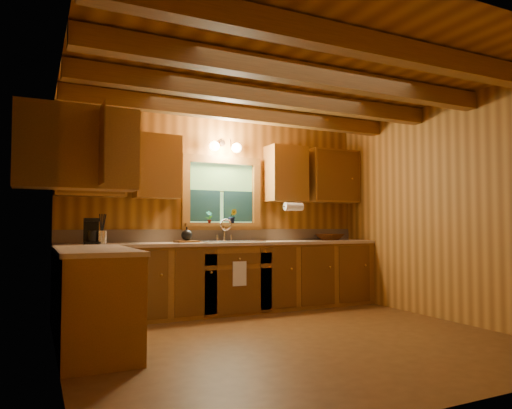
{
  "coord_description": "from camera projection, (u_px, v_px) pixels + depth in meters",
  "views": [
    {
      "loc": [
        -2.3,
        -3.99,
        1.1
      ],
      "look_at": [
        0.0,
        0.8,
        1.35
      ],
      "focal_mm": 32.62,
      "sensor_mm": 36.0,
      "label": 1
    }
  ],
  "objects": [
    {
      "name": "room",
      "position": [
        291.0,
        206.0,
        4.59
      ],
      "size": [
        4.2,
        4.2,
        4.2
      ],
      "color": "#573415",
      "rests_on": "ground"
    },
    {
      "name": "ceiling_beams",
      "position": [
        291.0,
        87.0,
        4.65
      ],
      "size": [
        4.2,
        2.54,
        0.18
      ],
      "color": "brown",
      "rests_on": "room"
    },
    {
      "name": "base_cabinets",
      "position": [
        201.0,
        283.0,
        5.49
      ],
      "size": [
        4.2,
        2.22,
        0.86
      ],
      "color": "brown",
      "rests_on": "ground"
    },
    {
      "name": "countertop",
      "position": [
        202.0,
        245.0,
        5.53
      ],
      "size": [
        4.2,
        2.24,
        0.04
      ],
      "color": "tan",
      "rests_on": "base_cabinets"
    },
    {
      "name": "backsplash",
      "position": [
        221.0,
        235.0,
        6.28
      ],
      "size": [
        4.2,
        0.02,
        0.16
      ],
      "primitive_type": "cube",
      "color": "tan",
      "rests_on": "room"
    },
    {
      "name": "dishwasher_panel",
      "position": [
        126.0,
        295.0,
        4.53
      ],
      "size": [
        0.02,
        0.6,
        0.8
      ],
      "primitive_type": "cube",
      "color": "white",
      "rests_on": "base_cabinets"
    },
    {
      "name": "upper_cabinets",
      "position": [
        192.0,
        166.0,
        5.66
      ],
      "size": [
        4.19,
        1.77,
        0.78
      ],
      "color": "brown",
      "rests_on": "room"
    },
    {
      "name": "window",
      "position": [
        222.0,
        195.0,
        6.28
      ],
      "size": [
        1.12,
        0.08,
        1.0
      ],
      "color": "brown",
      "rests_on": "room"
    },
    {
      "name": "window_sill",
      "position": [
        223.0,
        225.0,
        6.22
      ],
      "size": [
        1.06,
        0.14,
        0.04
      ],
      "primitive_type": "cube",
      "color": "brown",
      "rests_on": "room"
    },
    {
      "name": "wall_sconce",
      "position": [
        225.0,
        147.0,
        6.21
      ],
      "size": [
        0.45,
        0.21,
        0.17
      ],
      "color": "black",
      "rests_on": "room"
    },
    {
      "name": "paper_towel_roll",
      "position": [
        293.0,
        207.0,
        6.37
      ],
      "size": [
        0.27,
        0.11,
        0.11
      ],
      "primitive_type": "cylinder",
      "rotation": [
        0.0,
        1.57,
        0.0
      ],
      "color": "white",
      "rests_on": "upper_cabinets"
    },
    {
      "name": "dish_towel",
      "position": [
        240.0,
        274.0,
        5.7
      ],
      "size": [
        0.18,
        0.01,
        0.3
      ],
      "primitive_type": "cube",
      "color": "white",
      "rests_on": "base_cabinets"
    },
    {
      "name": "sink",
      "position": [
        229.0,
        245.0,
        6.02
      ],
      "size": [
        0.82,
        0.48,
        0.43
      ],
      "color": "silver",
      "rests_on": "countertop"
    },
    {
      "name": "coffee_maker",
      "position": [
        91.0,
        231.0,
        5.25
      ],
      "size": [
        0.16,
        0.21,
        0.29
      ],
      "rotation": [
        0.0,
        0.0,
        -0.08
      ],
      "color": "black",
      "rests_on": "countertop"
    },
    {
      "name": "utensil_crock",
      "position": [
        102.0,
        237.0,
        5.27
      ],
      "size": [
        0.12,
        0.12,
        0.34
      ],
      "rotation": [
        0.0,
        0.0,
        0.01
      ],
      "color": "silver",
      "rests_on": "countertop"
    },
    {
      "name": "cutting_board",
      "position": [
        187.0,
        242.0,
        5.74
      ],
      "size": [
        0.29,
        0.22,
        0.02
      ],
      "primitive_type": "cube",
      "rotation": [
        0.0,
        0.0,
        0.09
      ],
      "color": "#5C3613",
      "rests_on": "countertop"
    },
    {
      "name": "teakettle",
      "position": [
        187.0,
        235.0,
        5.75
      ],
      "size": [
        0.13,
        0.13,
        0.17
      ],
      "rotation": [
        0.0,
        0.0,
        -0.1
      ],
      "color": "black",
      "rests_on": "cutting_board"
    },
    {
      "name": "wicker_basket",
      "position": [
        330.0,
        237.0,
        6.77
      ],
      "size": [
        0.47,
        0.47,
        0.09
      ],
      "primitive_type": "imported",
      "rotation": [
        0.0,
        0.0,
        0.3
      ],
      "color": "#48230C",
      "rests_on": "countertop"
    },
    {
      "name": "potted_plant_left",
      "position": [
        209.0,
        217.0,
        6.11
      ],
      "size": [
        0.09,
        0.06,
        0.16
      ],
      "primitive_type": "imported",
      "rotation": [
        0.0,
        0.0,
        0.06
      ],
      "color": "#5C3613",
      "rests_on": "window_sill"
    },
    {
      "name": "potted_plant_right",
      "position": [
        233.0,
        216.0,
        6.27
      ],
      "size": [
        0.13,
        0.12,
        0.2
      ],
      "primitive_type": "imported",
      "rotation": [
        0.0,
        0.0,
        -0.37
      ],
      "color": "#5C3613",
      "rests_on": "window_sill"
    }
  ]
}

